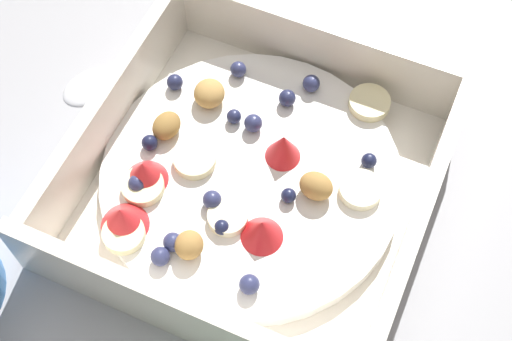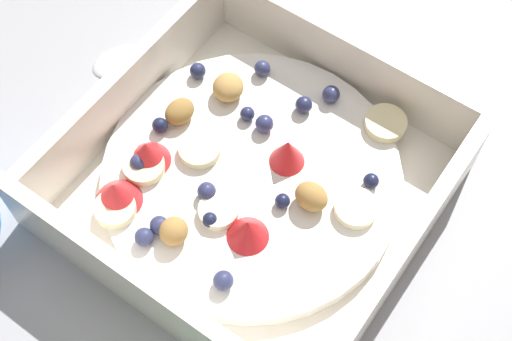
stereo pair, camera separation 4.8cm
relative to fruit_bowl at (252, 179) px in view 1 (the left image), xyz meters
The scene contains 3 objects.
ground_plane 0.03m from the fruit_bowl, 84.65° to the right, with size 2.40×2.40×0.00m, color #9E9EA3.
fruit_bowl is the anchor object (origin of this frame).
spoon 0.15m from the fruit_bowl, 22.77° to the right, with size 0.10×0.16×0.01m.
Camera 1 is at (-0.10, 0.23, 0.45)m, focal length 50.31 mm.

